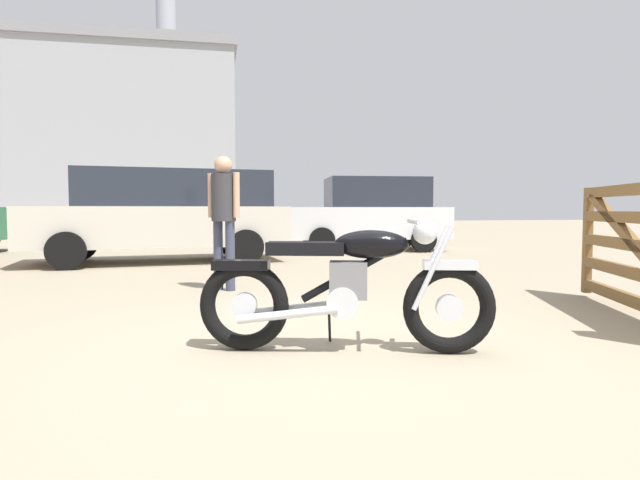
{
  "coord_description": "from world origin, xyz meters",
  "views": [
    {
      "loc": [
        -1.09,
        -3.65,
        1.0
      ],
      "look_at": [
        0.15,
        1.18,
        0.71
      ],
      "focal_mm": 29.32,
      "sensor_mm": 36.0,
      "label": 1
    }
  ],
  "objects": [
    {
      "name": "vintage_motorcycle",
      "position": [
        0.0,
        -0.18,
        0.45
      ],
      "size": [
        2.01,
        0.82,
        0.94
      ],
      "rotation": [
        0.0,
        0.0,
        -0.31
      ],
      "color": "black",
      "rests_on": "ground_plane"
    },
    {
      "name": "bystander",
      "position": [
        -0.64,
        2.9,
        1.02
      ],
      "size": [
        0.37,
        0.32,
        1.66
      ],
      "rotation": [
        0.0,
        0.0,
        4.02
      ],
      "color": "#383D51",
      "rests_on": "ground_plane"
    },
    {
      "name": "dark_sedan_left",
      "position": [
        -1.48,
        6.73,
        0.94
      ],
      "size": [
        4.8,
        2.19,
        1.74
      ],
      "rotation": [
        0.0,
        0.0,
        3.2
      ],
      "color": "black",
      "rests_on": "ground_plane"
    },
    {
      "name": "ground_plane",
      "position": [
        0.0,
        0.0,
        0.0
      ],
      "size": [
        80.0,
        80.0,
        0.0
      ],
      "primitive_type": "plane",
      "color": "gray"
    },
    {
      "name": "pale_sedan_back",
      "position": [
        3.29,
        8.54,
        0.92
      ],
      "size": [
        4.08,
        2.19,
        1.78
      ],
      "rotation": [
        0.0,
        0.0,
        3.02
      ],
      "color": "black",
      "rests_on": "ground_plane"
    },
    {
      "name": "industrial_building",
      "position": [
        -5.7,
        28.33,
        4.89
      ],
      "size": [
        15.51,
        11.53,
        19.48
      ],
      "rotation": [
        0.0,
        0.0,
        -0.05
      ],
      "color": "#9EA0A8",
      "rests_on": "ground_plane"
    }
  ]
}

